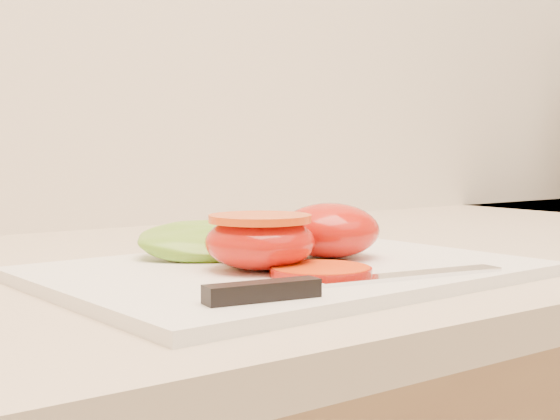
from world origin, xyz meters
TOP-DOWN VIEW (x-y plane):
  - cutting_board at (-0.57, 1.55)m, footprint 0.40×0.30m
  - tomato_half_dome at (-0.52, 1.56)m, footprint 0.09×0.09m
  - tomato_half_cut at (-0.60, 1.54)m, footprint 0.09×0.09m
  - tomato_slice_0 at (-0.58, 1.49)m, footprint 0.07×0.07m
  - lettuce_leaf_0 at (-0.59, 1.63)m, footprint 0.16×0.12m
  - lettuce_leaf_1 at (-0.54, 1.64)m, footprint 0.13×0.13m
  - knife at (-0.62, 1.44)m, footprint 0.26×0.04m

SIDE VIEW (x-z plane):
  - cutting_board at x=-0.57m, z-range 0.93..0.94m
  - tomato_slice_0 at x=-0.58m, z-range 0.94..0.95m
  - knife at x=-0.62m, z-range 0.94..0.95m
  - lettuce_leaf_1 at x=-0.54m, z-range 0.94..0.96m
  - lettuce_leaf_0 at x=-0.59m, z-range 0.94..0.97m
  - tomato_half_cut at x=-0.60m, z-range 0.94..0.99m
  - tomato_half_dome at x=-0.52m, z-range 0.94..0.99m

